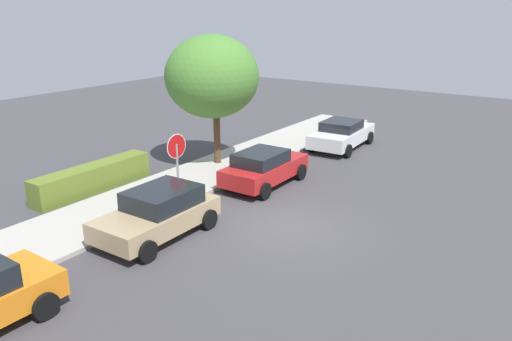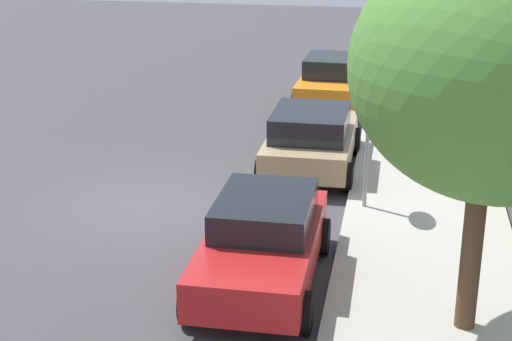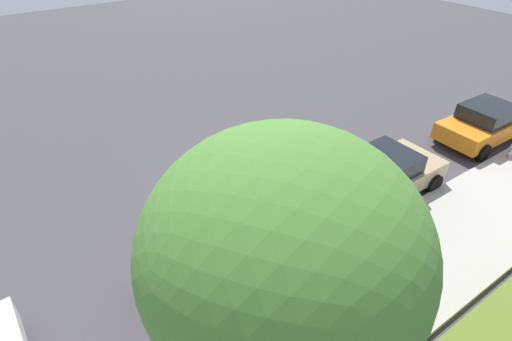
{
  "view_description": "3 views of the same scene",
  "coord_description": "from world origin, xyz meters",
  "views": [
    {
      "loc": [
        -12.6,
        -7.39,
        6.64
      ],
      "look_at": [
        0.75,
        1.78,
        1.37
      ],
      "focal_mm": 35.0,
      "sensor_mm": 36.0,
      "label": 1
    },
    {
      "loc": [
        14.18,
        4.89,
        6.05
      ],
      "look_at": [
        -0.37,
        2.13,
        0.76
      ],
      "focal_mm": 55.0,
      "sensor_mm": 36.0,
      "label": 2
    },
    {
      "loc": [
        6.34,
        9.13,
        7.91
      ],
      "look_at": [
        0.77,
        1.01,
        1.13
      ],
      "focal_mm": 28.0,
      "sensor_mm": 36.0,
      "label": 3
    }
  ],
  "objects": [
    {
      "name": "ground_plane",
      "position": [
        0.0,
        0.0,
        0.0
      ],
      "size": [
        60.0,
        60.0,
        0.0
      ],
      "primitive_type": "plane",
      "color": "#423F44"
    },
    {
      "name": "sidewalk_curb",
      "position": [
        0.0,
        5.51,
        0.07
      ],
      "size": [
        32.0,
        3.12,
        0.14
      ],
      "primitive_type": "cube",
      "color": "#B2ADA3",
      "rests_on": "ground_plane"
    },
    {
      "name": "stop_sign",
      "position": [
        -0.43,
        4.31,
        1.77
      ],
      "size": [
        0.87,
        0.08,
        2.54
      ],
      "color": "gray",
      "rests_on": "ground_plane"
    },
    {
      "name": "parked_car_tan",
      "position": [
        -2.77,
        2.95,
        0.76
      ],
      "size": [
        3.9,
        2.09,
        1.47
      ],
      "color": "tan",
      "rests_on": "ground_plane"
    },
    {
      "name": "parked_car_red",
      "position": [
        2.86,
        2.85,
        0.74
      ],
      "size": [
        3.98,
        1.96,
        1.42
      ],
      "color": "red",
      "rests_on": "ground_plane"
    },
    {
      "name": "parked_car_orange",
      "position": [
        -8.66,
        2.87,
        0.75
      ],
      "size": [
        4.12,
        2.06,
        1.49
      ],
      "color": "orange",
      "rests_on": "ground_plane"
    },
    {
      "name": "street_tree_near_corner",
      "position": [
        3.85,
        6.16,
        3.9
      ],
      "size": [
        3.99,
        3.99,
        5.66
      ],
      "color": "#513823",
      "rests_on": "ground_plane"
    },
    {
      "name": "fire_hydrant",
      "position": [
        -8.09,
        4.31,
        0.36
      ],
      "size": [
        0.3,
        0.22,
        0.72
      ],
      "color": "#A5A5A8",
      "rests_on": "ground_plane"
    }
  ]
}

